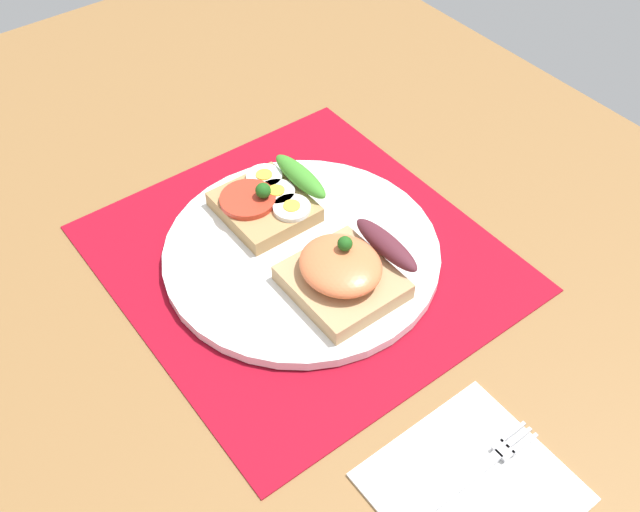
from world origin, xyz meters
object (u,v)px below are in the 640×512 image
object	(u,v)px
plate	(302,252)
sandwich_salmon	(348,270)
fork	(468,478)
sandwich_egg_tomato	(270,199)
napkin	(472,486)

from	to	relation	value
plate	sandwich_salmon	distance (cm)	6.80
sandwich_salmon	fork	size ratio (longest dim) A/B	0.70
sandwich_salmon	plate	bearing A→B (deg)	-172.87
sandwich_egg_tomato	sandwich_salmon	xyz separation A→B (cm)	(12.79, -0.01, 0.57)
fork	napkin	bearing A→B (deg)	-3.75
sandwich_egg_tomato	napkin	bearing A→B (deg)	-7.82
plate	sandwich_salmon	xyz separation A→B (cm)	(6.28, 0.79, 2.48)
plate	sandwich_egg_tomato	xyz separation A→B (cm)	(-6.51, 0.79, 1.91)
sandwich_salmon	napkin	bearing A→B (deg)	-12.40
plate	napkin	world-z (taller)	plate
sandwich_salmon	napkin	world-z (taller)	sandwich_salmon
sandwich_egg_tomato	fork	world-z (taller)	sandwich_egg_tomato
sandwich_salmon	sandwich_egg_tomato	bearing A→B (deg)	179.96
sandwich_salmon	fork	xyz separation A→B (cm)	(20.66, -4.63, -2.55)
plate	fork	bearing A→B (deg)	-8.11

